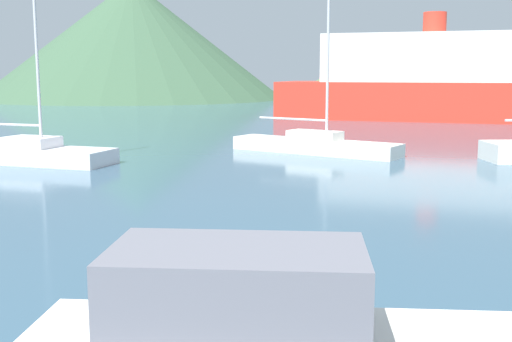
{
  "coord_description": "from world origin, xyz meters",
  "views": [
    {
      "loc": [
        3.87,
        -1.37,
        3.61
      ],
      "look_at": [
        0.86,
        14.0,
        1.2
      ],
      "focal_mm": 45.0,
      "sensor_mm": 36.0,
      "label": 1
    }
  ],
  "objects": [
    {
      "name": "hill_west",
      "position": [
        -30.18,
        83.84,
        8.01
      ],
      "size": [
        41.53,
        41.53,
        16.01
      ],
      "color": "#38563D",
      "rests_on": "ground_plane"
    },
    {
      "name": "sailboat_middle",
      "position": [
        0.93,
        27.42,
        0.41
      ],
      "size": [
        7.96,
        4.64,
        8.15
      ],
      "rotation": [
        0.0,
        0.0,
        -0.41
      ],
      "color": "white",
      "rests_on": "ground_plane"
    },
    {
      "name": "hill_central",
      "position": [
        3.99,
        87.77,
        3.54
      ],
      "size": [
        28.26,
        28.26,
        7.08
      ],
      "color": "#476B42",
      "rests_on": "ground_plane"
    },
    {
      "name": "ferry_distant",
      "position": [
        7.62,
        50.1,
        2.87
      ],
      "size": [
        24.1,
        9.65,
        8.13
      ],
      "rotation": [
        0.0,
        0.0,
        -0.12
      ],
      "color": "red",
      "rests_on": "ground_plane"
    },
    {
      "name": "sailboat_outer",
      "position": [
        -9.97,
        22.06,
        0.43
      ],
      "size": [
        7.08,
        3.01,
        8.74
      ],
      "rotation": [
        0.0,
        0.0,
        -0.14
      ],
      "color": "silver",
      "rests_on": "ground_plane"
    }
  ]
}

